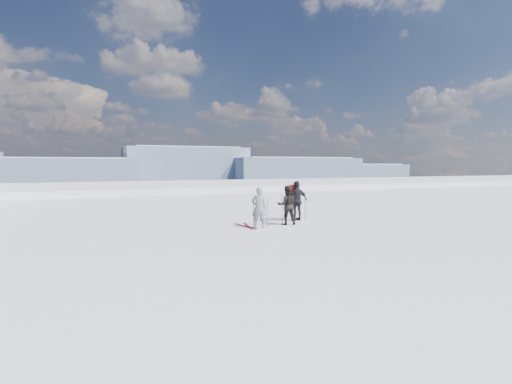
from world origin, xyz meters
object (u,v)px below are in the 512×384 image
(skier_grey, at_px, (259,208))
(skis_loose, at_px, (246,226))
(skier_pack, at_px, (297,201))
(skier_dark, at_px, (287,205))

(skier_grey, xyz_separation_m, skis_loose, (-0.29, 0.57, -0.78))
(skier_grey, relative_size, skier_pack, 0.91)
(skier_grey, height_order, skis_loose, skier_grey)
(skier_dark, height_order, skier_pack, skier_pack)
(skier_grey, distance_m, skis_loose, 1.01)
(skier_dark, relative_size, skis_loose, 0.95)
(skier_dark, height_order, skis_loose, skier_dark)
(skier_grey, height_order, skier_dark, skier_dark)
(skier_dark, distance_m, skis_loose, 1.90)
(skier_pack, bearing_deg, skier_dark, 37.95)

